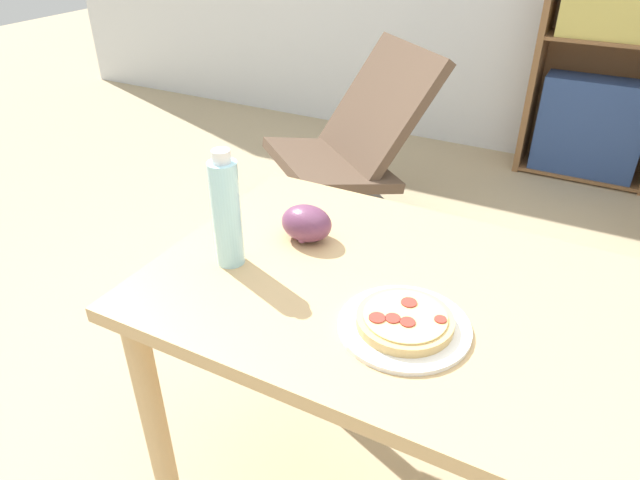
{
  "coord_description": "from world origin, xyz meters",
  "views": [
    {
      "loc": [
        0.26,
        -1.12,
        1.49
      ],
      "look_at": [
        -0.26,
        -0.14,
        0.81
      ],
      "focal_mm": 32.0,
      "sensor_mm": 36.0,
      "label": 1
    }
  ],
  "objects_px": {
    "lounge_chair_near": "(347,172)",
    "drink_bottle": "(227,212)",
    "grape_bunch": "(306,223)",
    "bookshelf": "(609,53)",
    "pizza_on_plate": "(407,324)"
  },
  "relations": [
    {
      "from": "lounge_chair_near",
      "to": "drink_bottle",
      "type": "bearing_deg",
      "value": -34.97
    },
    {
      "from": "grape_bunch",
      "to": "drink_bottle",
      "type": "xyz_separation_m",
      "value": [
        -0.11,
        -0.17,
        0.09
      ]
    },
    {
      "from": "bookshelf",
      "to": "pizza_on_plate",
      "type": "bearing_deg",
      "value": -93.41
    },
    {
      "from": "drink_bottle",
      "to": "bookshelf",
      "type": "xyz_separation_m",
      "value": [
        0.61,
        2.69,
        -0.15
      ]
    },
    {
      "from": "drink_bottle",
      "to": "bookshelf",
      "type": "relative_size",
      "value": 0.17
    },
    {
      "from": "pizza_on_plate",
      "to": "lounge_chair_near",
      "type": "bearing_deg",
      "value": 119.07
    },
    {
      "from": "drink_bottle",
      "to": "lounge_chair_near",
      "type": "height_order",
      "value": "drink_bottle"
    },
    {
      "from": "pizza_on_plate",
      "to": "grape_bunch",
      "type": "bearing_deg",
      "value": 148.53
    },
    {
      "from": "grape_bunch",
      "to": "lounge_chair_near",
      "type": "xyz_separation_m",
      "value": [
        -0.51,
        1.32,
        -0.51
      ]
    },
    {
      "from": "pizza_on_plate",
      "to": "grape_bunch",
      "type": "height_order",
      "value": "grape_bunch"
    },
    {
      "from": "grape_bunch",
      "to": "bookshelf",
      "type": "relative_size",
      "value": 0.08
    },
    {
      "from": "grape_bunch",
      "to": "drink_bottle",
      "type": "relative_size",
      "value": 0.46
    },
    {
      "from": "pizza_on_plate",
      "to": "bookshelf",
      "type": "bearing_deg",
      "value": 86.59
    },
    {
      "from": "grape_bunch",
      "to": "drink_bottle",
      "type": "height_order",
      "value": "drink_bottle"
    },
    {
      "from": "grape_bunch",
      "to": "lounge_chair_near",
      "type": "height_order",
      "value": "lounge_chair_near"
    }
  ]
}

